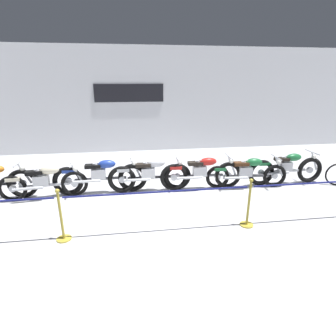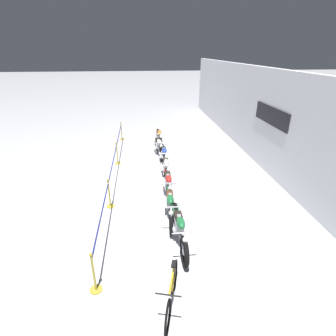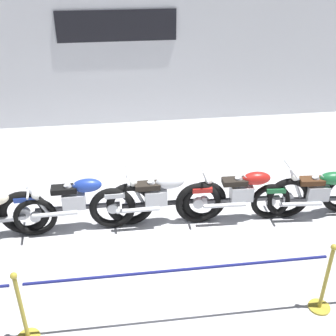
% 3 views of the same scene
% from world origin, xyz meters
% --- Properties ---
extents(ground_plane, '(120.00, 120.00, 0.00)m').
position_xyz_m(ground_plane, '(0.00, 0.00, 0.00)').
color(ground_plane, silver).
extents(back_wall, '(28.00, 0.29, 4.20)m').
position_xyz_m(back_wall, '(-0.00, 5.12, 2.10)').
color(back_wall, white).
rests_on(back_wall, ground).
extents(motorcycle_cream_1, '(2.15, 0.62, 0.92)m').
position_xyz_m(motorcycle_cream_1, '(-2.68, 0.51, 0.47)').
color(motorcycle_cream_1, black).
rests_on(motorcycle_cream_1, ground).
extents(motorcycle_blue_2, '(2.47, 0.62, 0.97)m').
position_xyz_m(motorcycle_blue_2, '(-1.28, 0.65, 0.48)').
color(motorcycle_blue_2, black).
rests_on(motorcycle_blue_2, ground).
extents(motorcycle_silver_3, '(2.27, 0.62, 0.95)m').
position_xyz_m(motorcycle_silver_3, '(0.03, 0.62, 0.47)').
color(motorcycle_silver_3, black).
rests_on(motorcycle_silver_3, ground).
extents(motorcycle_red_4, '(2.29, 0.62, 0.96)m').
position_xyz_m(motorcycle_red_4, '(1.44, 0.55, 0.48)').
color(motorcycle_red_4, black).
rests_on(motorcycle_red_4, ground).
extents(motorcycle_green_5, '(2.30, 0.62, 0.91)m').
position_xyz_m(motorcycle_green_5, '(2.73, 0.47, 0.46)').
color(motorcycle_green_5, black).
rests_on(motorcycle_green_5, ground).
extents(motorcycle_green_6, '(2.31, 0.62, 0.96)m').
position_xyz_m(motorcycle_green_6, '(3.98, 0.58, 0.48)').
color(motorcycle_green_6, black).
rests_on(motorcycle_green_6, ground).
extents(stanchion_far_left, '(10.78, 0.28, 1.05)m').
position_xyz_m(stanchion_far_left, '(-1.47, -1.47, 0.74)').
color(stanchion_far_left, gold).
rests_on(stanchion_far_left, ground).
extents(stanchion_mid_left, '(0.28, 0.28, 1.05)m').
position_xyz_m(stanchion_mid_left, '(-1.80, -1.47, 0.36)').
color(stanchion_mid_left, gold).
rests_on(stanchion_mid_left, ground).
extents(stanchion_mid_right, '(0.28, 0.28, 1.05)m').
position_xyz_m(stanchion_mid_right, '(1.89, -1.47, 0.36)').
color(stanchion_mid_right, gold).
rests_on(stanchion_mid_right, ground).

